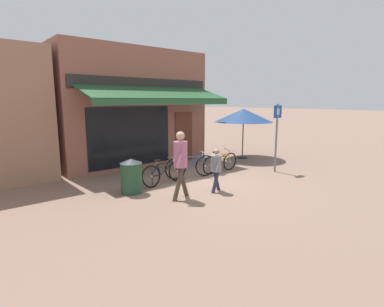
# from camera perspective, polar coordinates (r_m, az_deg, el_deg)

# --- Properties ---
(ground_plane) EXTENTS (160.00, 160.00, 0.00)m
(ground_plane) POSITION_cam_1_polar(r_m,az_deg,el_deg) (9.69, 2.45, -5.42)
(ground_plane) COLOR #846656
(shop_front) EXTENTS (6.08, 4.65, 4.58)m
(shop_front) POSITION_cam_1_polar(r_m,az_deg,el_deg) (12.96, -12.23, 8.56)
(shop_front) COLOR #8E5647
(shop_front) RESTS_ON ground_plane
(bike_rack_rail) EXTENTS (3.26, 0.04, 0.57)m
(bike_rack_rail) POSITION_cam_1_polar(r_m,az_deg,el_deg) (10.20, -0.07, -1.89)
(bike_rack_rail) COLOR #47494F
(bike_rack_rail) RESTS_ON ground_plane
(bicycle_black) EXTENTS (1.71, 0.52, 0.84)m
(bicycle_black) POSITION_cam_1_polar(r_m,az_deg,el_deg) (9.38, -5.30, -3.67)
(bicycle_black) COLOR black
(bicycle_black) RESTS_ON ground_plane
(bicycle_blue) EXTENTS (1.79, 0.67, 0.89)m
(bicycle_blue) POSITION_cam_1_polar(r_m,az_deg,el_deg) (10.07, -0.26, -2.47)
(bicycle_blue) COLOR black
(bicycle_blue) RESTS_ON ground_plane
(bicycle_orange) EXTENTS (1.70, 0.52, 0.82)m
(bicycle_orange) POSITION_cam_1_polar(r_m,az_deg,el_deg) (10.91, 5.41, -1.72)
(bicycle_orange) COLOR black
(bicycle_orange) RESTS_ON ground_plane
(pedestrian_adult) EXTENTS (0.65, 0.56, 1.81)m
(pedestrian_adult) POSITION_cam_1_polar(r_m,az_deg,el_deg) (7.84, -2.21, -0.78)
(pedestrian_adult) COLOR #47382D
(pedestrian_adult) RESTS_ON ground_plane
(pedestrian_child) EXTENTS (0.46, 0.45, 1.25)m
(pedestrian_child) POSITION_cam_1_polar(r_m,az_deg,el_deg) (8.55, 4.62, -2.39)
(pedestrian_child) COLOR #282D47
(pedestrian_child) RESTS_ON ground_plane
(litter_bin) EXTENTS (0.62, 0.62, 0.98)m
(litter_bin) POSITION_cam_1_polar(r_m,az_deg,el_deg) (8.62, -11.46, -4.19)
(litter_bin) COLOR #23472D
(litter_bin) RESTS_ON ground_plane
(parking_sign) EXTENTS (0.44, 0.07, 2.47)m
(parking_sign) POSITION_cam_1_polar(r_m,az_deg,el_deg) (11.19, 15.83, 4.19)
(parking_sign) COLOR slate
(parking_sign) RESTS_ON ground_plane
(cafe_parasol) EXTENTS (2.58, 2.58, 2.22)m
(cafe_parasol) POSITION_cam_1_polar(r_m,az_deg,el_deg) (13.60, 9.78, 7.14)
(cafe_parasol) COLOR #4C3D2D
(cafe_parasol) RESTS_ON ground_plane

